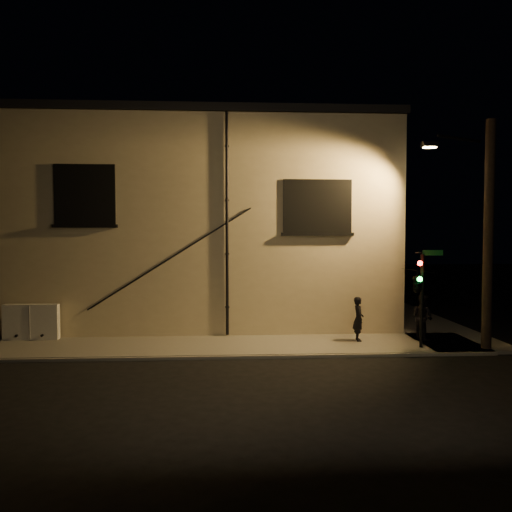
{
  "coord_description": "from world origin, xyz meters",
  "views": [
    {
      "loc": [
        -1.79,
        -15.69,
        4.02
      ],
      "look_at": [
        -0.78,
        1.8,
        3.18
      ],
      "focal_mm": 35.0,
      "sensor_mm": 36.0,
      "label": 1
    }
  ],
  "objects": [
    {
      "name": "building",
      "position": [
        -3.0,
        8.99,
        4.4
      ],
      "size": [
        16.2,
        12.23,
        8.8
      ],
      "color": "beige",
      "rests_on": "ground"
    },
    {
      "name": "utility_cabinet",
      "position": [
        -8.91,
        2.7,
        0.76
      ],
      "size": [
        1.95,
        0.33,
        1.29
      ],
      "primitive_type": "cube",
      "color": "silver",
      "rests_on": "sidewalk"
    },
    {
      "name": "pedestrian_a",
      "position": [
        2.9,
        1.81,
        0.91
      ],
      "size": [
        0.4,
        0.59,
        1.58
      ],
      "primitive_type": "imported",
      "rotation": [
        0.0,
        0.0,
        1.53
      ],
      "color": "black",
      "rests_on": "sidewalk"
    },
    {
      "name": "traffic_signal",
      "position": [
        4.56,
        0.58,
        2.33
      ],
      "size": [
        1.32,
        1.94,
        3.29
      ],
      "color": "black",
      "rests_on": "sidewalk"
    },
    {
      "name": "sidewalk",
      "position": [
        1.22,
        4.39,
        0.06
      ],
      "size": [
        21.0,
        16.0,
        0.12
      ],
      "color": "slate",
      "rests_on": "ground"
    },
    {
      "name": "streetlamp_pole",
      "position": [
        6.81,
        0.47,
        4.07
      ],
      "size": [
        2.05,
        1.4,
        7.73
      ],
      "color": "black",
      "rests_on": "ground"
    },
    {
      "name": "ground",
      "position": [
        0.0,
        0.0,
        0.0
      ],
      "size": [
        90.0,
        90.0,
        0.0
      ],
      "primitive_type": "plane",
      "color": "black"
    },
    {
      "name": "pedestrian_b",
      "position": [
        5.27,
        1.85,
        0.95
      ],
      "size": [
        0.87,
        0.97,
        1.66
      ],
      "primitive_type": "imported",
      "rotation": [
        0.0,
        0.0,
        1.93
      ],
      "color": "black",
      "rests_on": "sidewalk"
    }
  ]
}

